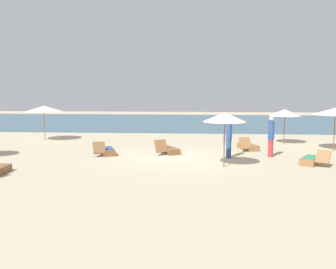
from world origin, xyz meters
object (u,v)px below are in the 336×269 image
lounger_5 (168,150)px  person_1 (229,136)px  person_0 (271,136)px  lounger_2 (248,146)px  lounger_0 (312,160)px  umbrella_4 (44,109)px  umbrella_1 (285,113)px  umbrella_2 (225,117)px  lounger_4 (106,151)px  umbrella_0 (335,111)px

lounger_5 → person_1: bearing=-20.3°
lounger_5 → person_0: person_0 is taller
lounger_2 → lounger_0: bearing=-58.2°
umbrella_4 → lounger_5: bearing=-26.6°
lounger_0 → lounger_2: bearing=121.8°
lounger_0 → lounger_2: size_ratio=1.00×
umbrella_1 → umbrella_4: 14.13m
person_1 → umbrella_1: bearing=52.1°
lounger_2 → person_1: size_ratio=0.91×
umbrella_4 → lounger_5: 8.81m
umbrella_2 → lounger_5: 4.46m
umbrella_2 → lounger_5: (-2.55, 3.13, -1.91)m
umbrella_2 → lounger_4: 6.39m
umbrella_4 → person_1: size_ratio=1.11×
umbrella_1 → lounger_0: (-0.04, -5.70, -1.63)m
lounger_2 → person_0: (0.80, -2.00, 0.83)m
umbrella_1 → lounger_4: size_ratio=1.11×
lounger_4 → lounger_5: bearing=10.1°
lounger_0 → lounger_5: size_ratio=1.03×
umbrella_1 → person_1: size_ratio=1.03×
umbrella_4 → person_1: umbrella_4 is taller
umbrella_4 → lounger_4: size_ratio=1.20×
lounger_4 → lounger_5: (2.97, 0.53, -0.00)m
umbrella_2 → lounger_5: size_ratio=1.33×
person_1 → person_0: bearing=12.1°
umbrella_2 → lounger_4: bearing=154.8°
umbrella_2 → person_0: umbrella_2 is taller
umbrella_2 → person_1: 2.34m
umbrella_2 → person_0: size_ratio=1.19×
umbrella_4 → lounger_5: size_ratio=1.26×
lounger_2 → lounger_5: (-4.11, -1.35, 0.00)m
umbrella_2 → umbrella_4: 12.42m
lounger_2 → lounger_5: 4.33m
umbrella_2 → person_0: (2.37, 2.48, -1.08)m
umbrella_0 → umbrella_4: (-16.18, 2.57, -0.09)m
lounger_2 → umbrella_4: bearing=168.0°
lounger_0 → lounger_5: (-6.37, 2.29, -0.00)m
lounger_2 → person_0: size_ratio=0.92×
umbrella_0 → umbrella_1: size_ratio=1.12×
umbrella_0 → lounger_5: (-8.47, -1.29, -1.87)m
lounger_4 → lounger_5: size_ratio=1.04×
umbrella_2 → lounger_4: umbrella_2 is taller
umbrella_0 → lounger_2: (-4.36, 0.06, -1.87)m
person_0 → umbrella_0: bearing=28.6°
lounger_0 → person_0: (-1.45, 1.64, 0.82)m
person_0 → person_1: size_ratio=0.99×
umbrella_0 → person_0: size_ratio=1.16×
umbrella_2 → person_1: umbrella_2 is taller
umbrella_0 → person_1: size_ratio=1.15×
lounger_0 → umbrella_1: bearing=89.6°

